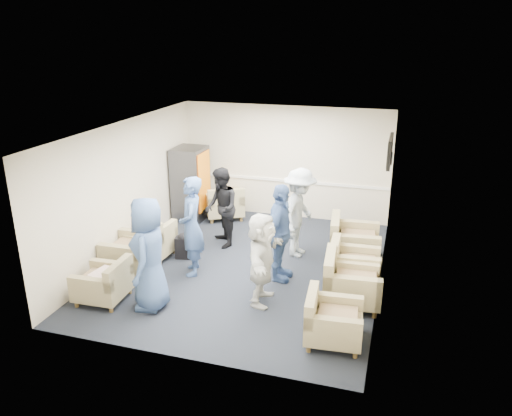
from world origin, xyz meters
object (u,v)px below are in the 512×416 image
(armchair_right_near, at_px, (330,322))
(person_back_left, at_px, (221,208))
(armchair_right_far, at_px, (351,243))
(person_mid_left, at_px, (191,226))
(person_front_right, at_px, (262,259))
(armchair_right_midnear, at_px, (348,283))
(vending_machine, at_px, (191,184))
(armchair_left_near, at_px, (105,284))
(armchair_corner, at_px, (225,204))
(person_back_right, at_px, (299,213))
(armchair_left_mid, at_px, (135,253))
(person_mid_right, at_px, (280,233))
(armchair_left_far, at_px, (154,243))
(person_front_left, at_px, (149,254))
(armchair_right_midfar, at_px, (351,268))

(armchair_right_near, relative_size, person_back_left, 0.52)
(armchair_right_near, height_order, armchair_right_far, armchair_right_far)
(person_mid_left, xyz_separation_m, person_front_right, (1.54, -0.66, -0.15))
(armchair_right_midnear, height_order, person_back_left, person_back_left)
(vending_machine, distance_m, person_back_left, 1.84)
(armchair_left_near, bearing_deg, armchair_corner, 170.45)
(person_mid_left, relative_size, person_back_left, 1.11)
(armchair_right_midnear, relative_size, person_back_right, 0.55)
(armchair_left_near, relative_size, armchair_left_mid, 0.88)
(person_mid_left, distance_m, person_mid_right, 1.63)
(armchair_right_near, bearing_deg, person_front_right, 52.76)
(armchair_left_far, xyz_separation_m, armchair_right_far, (3.79, 1.00, 0.07))
(armchair_left_mid, distance_m, armchair_corner, 3.23)
(armchair_left_far, distance_m, person_back_left, 1.55)
(person_front_left, distance_m, person_mid_right, 2.35)
(person_back_right, bearing_deg, armchair_left_far, 116.37)
(person_back_right, xyz_separation_m, person_front_right, (-0.20, -2.01, -0.12))
(vending_machine, height_order, person_mid_right, person_mid_right)
(armchair_right_midfar, bearing_deg, armchair_corner, 49.39)
(armchair_left_mid, xyz_separation_m, armchair_right_midfar, (3.96, 0.58, -0.02))
(armchair_corner, bearing_deg, armchair_left_mid, 50.41)
(armchair_left_far, height_order, person_mid_left, person_mid_left)
(armchair_right_midfar, bearing_deg, person_front_left, 115.57)
(armchair_right_far, height_order, person_back_right, person_back_right)
(armchair_right_near, xyz_separation_m, person_mid_right, (-1.19, 1.70, 0.58))
(armchair_left_far, xyz_separation_m, person_back_left, (1.08, 0.97, 0.53))
(armchair_right_midfar, bearing_deg, armchair_left_mid, 95.55)
(armchair_right_near, relative_size, armchair_right_midnear, 0.87)
(armchair_right_far, relative_size, vending_machine, 0.60)
(armchair_left_mid, relative_size, person_back_right, 0.51)
(vending_machine, distance_m, person_front_left, 4.14)
(armchair_left_far, distance_m, person_mid_left, 1.24)
(armchair_left_far, xyz_separation_m, armchair_right_near, (3.81, -1.86, 0.01))
(person_mid_left, bearing_deg, person_back_right, 107.12)
(armchair_left_near, bearing_deg, person_mid_left, 142.42)
(armchair_left_far, height_order, armchair_right_midnear, armchair_right_midnear)
(armchair_left_near, distance_m, armchair_left_mid, 1.14)
(person_mid_left, height_order, person_mid_right, person_mid_left)
(armchair_corner, relative_size, person_front_left, 0.63)
(armchair_right_far, bearing_deg, armchair_corner, 58.68)
(person_mid_left, bearing_deg, armchair_corner, 167.74)
(person_mid_left, bearing_deg, armchair_right_far, 95.70)
(armchair_corner, bearing_deg, person_mid_right, 99.09)
(person_front_left, xyz_separation_m, person_front_right, (1.69, 0.66, -0.15))
(person_mid_left, distance_m, person_front_right, 1.68)
(armchair_left_near, xyz_separation_m, armchair_left_far, (-0.02, 1.77, -0.00))
(armchair_left_far, distance_m, person_mid_right, 2.70)
(person_back_left, bearing_deg, person_back_right, 57.81)
(person_mid_right, xyz_separation_m, person_front_right, (-0.08, -0.89, -0.12))
(person_front_left, bearing_deg, vending_machine, -178.03)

